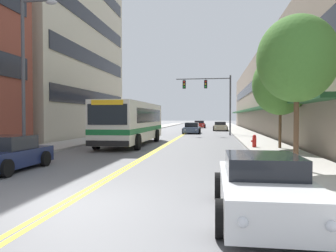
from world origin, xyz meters
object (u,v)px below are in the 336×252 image
Objects in this scene: street_lamp_left_near at (28,65)px; fire_hydrant at (254,141)px; car_red_moving_lead at (199,124)px; car_slate_blue_moving_second at (192,128)px; car_navy_parked_left_mid at (4,155)px; car_beige_parked_right_mid at (220,126)px; car_silver_parked_left_near at (146,129)px; city_bus at (132,121)px; traffic_signal_mast at (212,93)px; street_tree_right_mid at (280,85)px; car_white_parked_right_foreground at (263,187)px; street_tree_right_near at (297,59)px.

street_lamp_left_near is 13.53m from fire_hydrant.
car_slate_blue_moving_second reaches higher than car_red_moving_lead.
car_navy_parked_left_mid is 0.94× the size of car_beige_parked_right_mid.
car_silver_parked_left_near is 23.02m from street_lamp_left_near.
car_slate_blue_moving_second is (5.09, 2.87, 0.03)m from car_silver_parked_left_near.
traffic_signal_mast is at bearing 66.46° from city_bus.
city_bus is 12.13m from car_navy_parked_left_mid.
city_bus is 2.57× the size of car_red_moving_lead.
street_lamp_left_near reaches higher than street_tree_right_mid.
fire_hydrant is (1.60, -27.20, -0.08)m from car_beige_parked_right_mid.
fire_hydrant is at bearing -79.76° from traffic_signal_mast.
car_slate_blue_moving_second is 5.81m from traffic_signal_mast.
street_tree_right_mid is at bearing -83.65° from car_beige_parked_right_mid.
car_white_parked_right_foreground is (6.93, -16.39, -1.12)m from city_bus.
street_lamp_left_near is (-2.59, -9.17, 2.70)m from city_bus.
street_tree_right_mid is (12.48, 6.47, -0.44)m from street_lamp_left_near.
car_navy_parked_left_mid and car_slate_blue_moving_second have the same top height.
car_navy_parked_left_mid is at bearing -106.96° from traffic_signal_mast.
street_tree_right_near is (3.23, -23.83, -0.55)m from traffic_signal_mast.
car_white_parked_right_foreground is at bearing -109.45° from street_tree_right_near.
street_lamp_left_near reaches higher than car_silver_parked_left_near.
car_beige_parked_right_mid is 27.93m from street_tree_right_mid.
car_silver_parked_left_near is 0.92× the size of car_beige_parked_right_mid.
street_tree_right_near is (8.88, -10.85, 2.41)m from city_bus.
car_slate_blue_moving_second is 0.73× the size of street_tree_right_mid.
car_red_moving_lead is (5.24, 48.49, 0.01)m from car_navy_parked_left_mid.
street_tree_right_near is 9.25m from fire_hydrant.
car_white_parked_right_foreground is at bearing -83.62° from car_slate_blue_moving_second.
car_red_moving_lead is 39.96m from street_tree_right_mid.
street_lamp_left_near reaches higher than street_tree_right_near.
traffic_signal_mast is (2.40, -3.40, 4.06)m from car_slate_blue_moving_second.
car_navy_parked_left_mid is 4.75m from street_lamp_left_near.
traffic_signal_mast is (7.48, -0.53, 4.09)m from car_silver_parked_left_near.
traffic_signal_mast is at bearing 97.71° from street_tree_right_near.
street_tree_right_mid is 7.33× the size of fire_hydrant.
car_beige_parked_right_mid is at bearing 76.60° from car_navy_parked_left_mid.
car_slate_blue_moving_second is 28.03m from street_tree_right_near.
car_silver_parked_left_near is at bearing 106.32° from car_white_parked_right_foreground.
car_red_moving_lead is 47.87m from street_tree_right_near.
car_white_parked_right_foreground is at bearing -37.18° from street_lamp_left_near.
car_silver_parked_left_near is 23.62m from car_red_moving_lead.
car_beige_parked_right_mid is (-0.10, 41.25, 0.02)m from car_white_parked_right_foreground.
city_bus is 25.80m from car_beige_parked_right_mid.
street_lamp_left_near is at bearing -91.92° from car_silver_parked_left_near.
car_navy_parked_left_mid is 1.01× the size of car_slate_blue_moving_second.
city_bus reaches higher than car_beige_parked_right_mid.
fire_hydrant is at bearing -82.50° from car_red_moving_lead.
car_silver_parked_left_near is at bearing 175.94° from traffic_signal_mast.
traffic_signal_mast reaches higher than street_tree_right_near.
car_slate_blue_moving_second is at bearing -90.12° from car_red_moving_lead.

